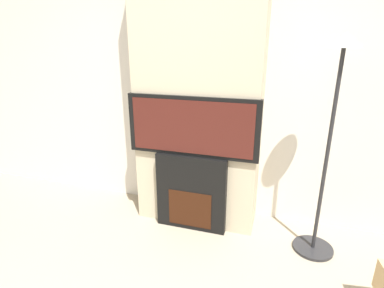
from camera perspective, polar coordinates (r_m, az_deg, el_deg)
wall_back at (r=2.95m, az=2.53°, el=11.95°), size 6.00×0.06×2.70m
chimney_breast at (r=2.73m, az=1.27°, el=11.42°), size 1.14×0.40×2.70m
fireplace at (r=2.85m, az=-0.01°, el=-9.13°), size 0.66×0.15×0.74m
television at (r=2.61m, az=-0.02°, el=3.32°), size 1.18×0.07×0.54m
floor_lamp at (r=2.48m, az=25.00°, el=2.69°), size 0.33×0.33×1.77m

